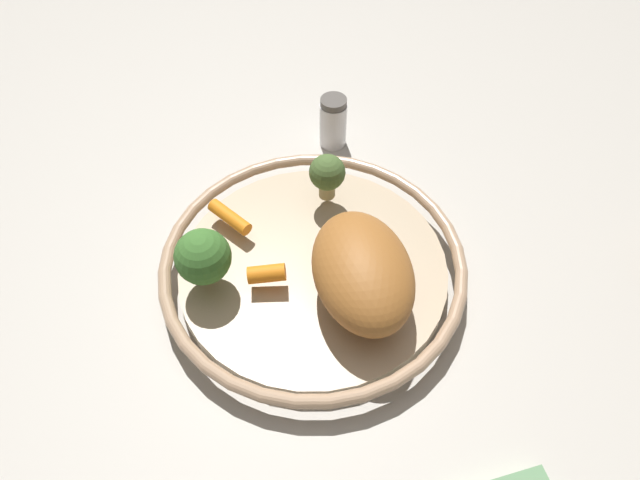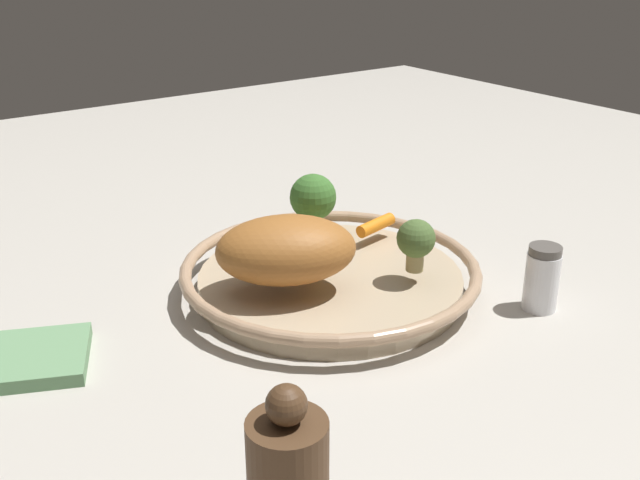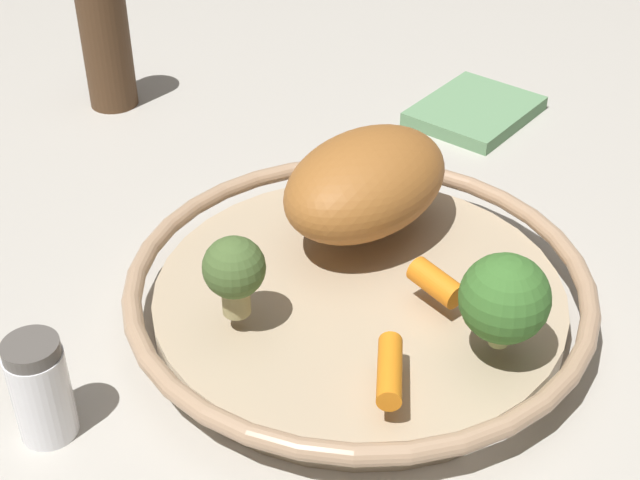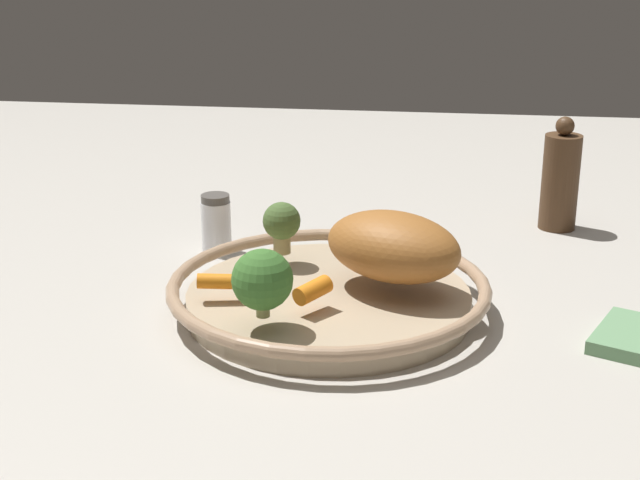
{
  "view_description": "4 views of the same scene",
  "coord_description": "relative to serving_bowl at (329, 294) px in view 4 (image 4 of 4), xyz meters",
  "views": [
    {
      "loc": [
        0.3,
        -0.23,
        0.54
      ],
      "look_at": [
        -0.01,
        0.02,
        0.05
      ],
      "focal_mm": 31.6,
      "sensor_mm": 36.0,
      "label": 1
    },
    {
      "loc": [
        0.47,
        0.63,
        0.4
      ],
      "look_at": [
        0.02,
        0.01,
        0.07
      ],
      "focal_mm": 42.04,
      "sensor_mm": 36.0,
      "label": 2
    },
    {
      "loc": [
        -0.52,
        -0.1,
        0.45
      ],
      "look_at": [
        0.0,
        0.03,
        0.06
      ],
      "focal_mm": 51.6,
      "sensor_mm": 36.0,
      "label": 3
    },
    {
      "loc": [
        0.11,
        -0.91,
        0.4
      ],
      "look_at": [
        -0.01,
        0.02,
        0.07
      ],
      "focal_mm": 51.92,
      "sensor_mm": 36.0,
      "label": 4
    }
  ],
  "objects": [
    {
      "name": "baby_carrot_center",
      "position": [
        -0.1,
        -0.04,
        0.03
      ],
      "size": [
        0.06,
        0.03,
        0.02
      ],
      "primitive_type": "cylinder",
      "rotation": [
        1.53,
        0.0,
        4.88
      ],
      "color": "orange",
      "rests_on": "serving_bowl"
    },
    {
      "name": "roast_chicken_piece",
      "position": [
        0.07,
        0.01,
        0.05
      ],
      "size": [
        0.18,
        0.16,
        0.07
      ],
      "primitive_type": "ellipsoid",
      "rotation": [
        0.0,
        0.0,
        2.67
      ],
      "color": "#A1612A",
      "rests_on": "serving_bowl"
    },
    {
      "name": "ground_plane",
      "position": [
        0.0,
        0.0,
        -0.02
      ],
      "size": [
        2.19,
        2.19,
        0.0
      ],
      "primitive_type": "plane",
      "color": "#B7B2A8"
    },
    {
      "name": "baby_carrot_right",
      "position": [
        -0.01,
        -0.06,
        0.03
      ],
      "size": [
        0.04,
        0.05,
        0.02
      ],
      "primitive_type": "cylinder",
      "rotation": [
        1.65,
        0.0,
        5.67
      ],
      "color": "orange",
      "rests_on": "serving_bowl"
    },
    {
      "name": "serving_bowl",
      "position": [
        0.0,
        0.0,
        0.0
      ],
      "size": [
        0.35,
        0.35,
        0.04
      ],
      "color": "tan",
      "rests_on": "ground_plane"
    },
    {
      "name": "pepper_mill",
      "position": [
        0.27,
        0.32,
        0.05
      ],
      "size": [
        0.05,
        0.05,
        0.15
      ],
      "color": "#4C331E",
      "rests_on": "ground_plane"
    },
    {
      "name": "broccoli_floret_small",
      "position": [
        -0.05,
        -0.11,
        0.06
      ],
      "size": [
        0.06,
        0.06,
        0.07
      ],
      "color": "tan",
      "rests_on": "serving_bowl"
    },
    {
      "name": "broccoli_floret_large",
      "position": [
        -0.06,
        0.07,
        0.05
      ],
      "size": [
        0.04,
        0.04,
        0.06
      ],
      "color": "tan",
      "rests_on": "serving_bowl"
    },
    {
      "name": "salt_shaker",
      "position": [
        -0.16,
        0.17,
        0.02
      ],
      "size": [
        0.04,
        0.04,
        0.08
      ],
      "color": "white",
      "rests_on": "ground_plane"
    }
  ]
}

